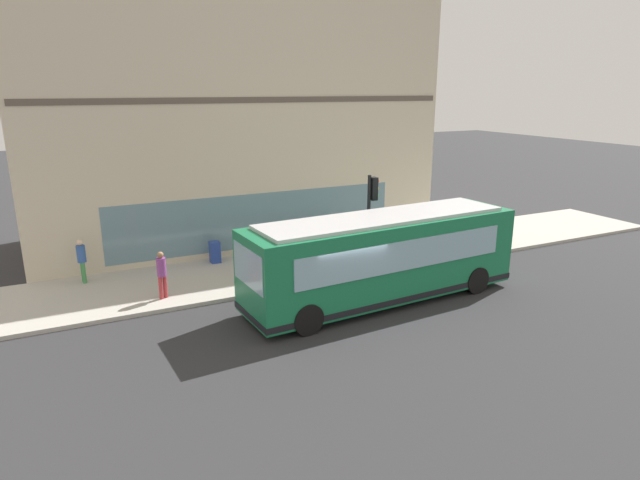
{
  "coord_description": "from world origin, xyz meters",
  "views": [
    {
      "loc": [
        -14.71,
        7.91,
        7.27
      ],
      "look_at": [
        2.23,
        -0.46,
        1.92
      ],
      "focal_mm": 30.35,
      "sensor_mm": 36.0,
      "label": 1
    }
  ],
  "objects": [
    {
      "name": "newspaper_vending_box",
      "position": [
        6.71,
        2.25,
        0.6
      ],
      "size": [
        0.44,
        0.43,
        0.9
      ],
      "color": "#263F99",
      "rests_on": "sidewalk_curb"
    },
    {
      "name": "ground",
      "position": [
        0.0,
        0.0,
        0.0
      ],
      "size": [
        120.0,
        120.0,
        0.0
      ],
      "primitive_type": "plane",
      "color": "#2D2D30"
    },
    {
      "name": "pedestrian_walking_along_curb",
      "position": [
        6.51,
        7.38,
        1.11
      ],
      "size": [
        0.32,
        0.32,
        1.68
      ],
      "color": "#3F8C4C",
      "rests_on": "sidewalk_curb"
    },
    {
      "name": "traffic_light_near_corner",
      "position": [
        3.09,
        -3.15,
        2.83
      ],
      "size": [
        0.32,
        0.49,
        3.85
      ],
      "color": "black",
      "rests_on": "sidewalk_curb"
    },
    {
      "name": "fire_hydrant",
      "position": [
        5.07,
        -7.76,
        0.51
      ],
      "size": [
        0.35,
        0.35,
        0.74
      ],
      "color": "gold",
      "rests_on": "sidewalk_curb"
    },
    {
      "name": "pedestrian_near_building_entrance",
      "position": [
        4.03,
        -5.43,
        1.21
      ],
      "size": [
        0.32,
        0.32,
        1.82
      ],
      "color": "gold",
      "rests_on": "sidewalk_curb"
    },
    {
      "name": "sidewalk_curb",
      "position": [
        4.98,
        0.0,
        0.07
      ],
      "size": [
        4.76,
        40.0,
        0.15
      ],
      "primitive_type": "cube",
      "color": "#B2ADA3",
      "rests_on": "ground"
    },
    {
      "name": "city_bus_nearside",
      "position": [
        0.36,
        -1.95,
        1.55
      ],
      "size": [
        3.13,
        10.17,
        3.07
      ],
      "color": "#197247",
      "rests_on": "ground"
    },
    {
      "name": "pedestrian_near_hydrant",
      "position": [
        3.57,
        4.99,
        1.13
      ],
      "size": [
        0.32,
        0.32,
        1.7
      ],
      "color": "#B23338",
      "rests_on": "sidewalk_curb"
    },
    {
      "name": "building_corner",
      "position": [
        11.09,
        0.0,
        6.14
      ],
      "size": [
        7.5,
        18.7,
        12.3
      ],
      "color": "beige",
      "rests_on": "ground"
    }
  ]
}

